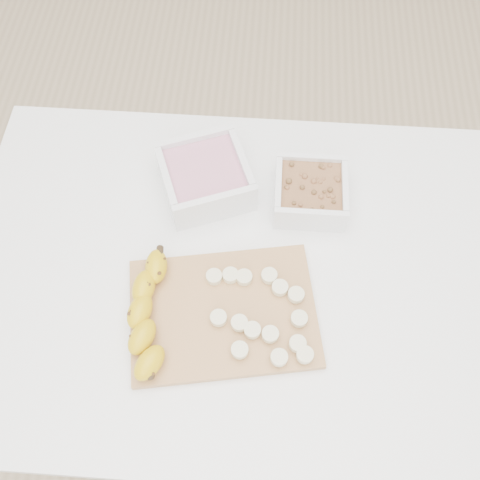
# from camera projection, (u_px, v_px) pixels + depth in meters

# --- Properties ---
(ground) EXTENTS (3.50, 3.50, 0.00)m
(ground) POSITION_uv_depth(u_px,v_px,m) (239.00, 374.00, 1.61)
(ground) COLOR #C6AD89
(ground) RESTS_ON ground
(table) EXTENTS (1.00, 0.70, 0.75)m
(table) POSITION_uv_depth(u_px,v_px,m) (239.00, 291.00, 1.03)
(table) COLOR white
(table) RESTS_ON ground
(bowl_yogurt) EXTENTS (0.20, 0.20, 0.07)m
(bowl_yogurt) POSITION_uv_depth(u_px,v_px,m) (205.00, 176.00, 1.00)
(bowl_yogurt) COLOR white
(bowl_yogurt) RESTS_ON table
(bowl_granola) EXTENTS (0.13, 0.13, 0.06)m
(bowl_granola) POSITION_uv_depth(u_px,v_px,m) (310.00, 192.00, 0.99)
(bowl_granola) COLOR white
(bowl_granola) RESTS_ON table
(cutting_board) EXTENTS (0.34, 0.27, 0.01)m
(cutting_board) POSITION_uv_depth(u_px,v_px,m) (223.00, 313.00, 0.90)
(cutting_board) COLOR tan
(cutting_board) RESTS_ON table
(banana) EXTENTS (0.08, 0.22, 0.04)m
(banana) POSITION_uv_depth(u_px,v_px,m) (148.00, 316.00, 0.87)
(banana) COLOR gold
(banana) RESTS_ON cutting_board
(banana_slices) EXTENTS (0.18, 0.17, 0.02)m
(banana_slices) POSITION_uv_depth(u_px,v_px,m) (262.00, 314.00, 0.88)
(banana_slices) COLOR beige
(banana_slices) RESTS_ON cutting_board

